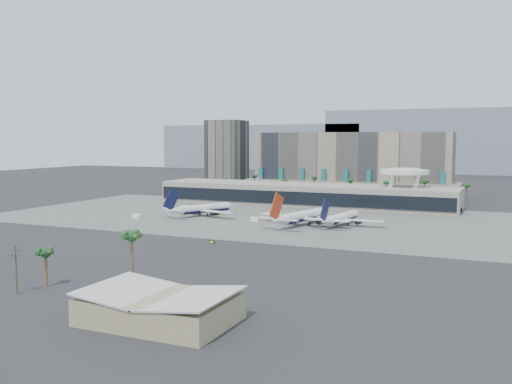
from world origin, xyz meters
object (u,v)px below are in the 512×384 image
at_px(airliner_left, 202,208).
at_px(service_vehicle_b, 255,219).
at_px(airliner_right, 341,218).
at_px(taxiway_sign, 212,242).
at_px(utility_pole, 16,265).
at_px(service_vehicle_a, 137,216).
at_px(airliner_centre, 302,216).

distance_m(airliner_left, service_vehicle_b, 32.17).
height_order(airliner_right, taxiway_sign, airliner_right).
bearing_deg(taxiway_sign, utility_pole, -87.00).
bearing_deg(service_vehicle_a, airliner_centre, 20.78).
relative_size(airliner_right, service_vehicle_a, 7.96).
xyz_separation_m(airliner_left, service_vehicle_b, (31.34, -6.74, -2.67)).
height_order(utility_pole, airliner_centre, airliner_centre).
relative_size(airliner_centre, service_vehicle_a, 9.35).
xyz_separation_m(airliner_right, taxiway_sign, (-31.04, -60.97, -2.87)).
bearing_deg(utility_pole, airliner_centre, 78.71).
bearing_deg(taxiway_sign, airliner_right, 74.21).
bearing_deg(airliner_centre, taxiway_sign, -93.28).
xyz_separation_m(airliner_centre, service_vehicle_a, (-77.83, -12.68, -2.84)).
bearing_deg(airliner_right, utility_pole, -98.18).
relative_size(airliner_centre, taxiway_sign, 18.83).
distance_m(airliner_centre, airliner_right, 17.28).
relative_size(airliner_left, service_vehicle_a, 8.03).
xyz_separation_m(service_vehicle_b, taxiway_sign, (8.11, -56.24, -0.47)).
relative_size(service_vehicle_a, service_vehicle_b, 1.24).
xyz_separation_m(airliner_left, service_vehicle_a, (-23.18, -21.55, -2.49)).
bearing_deg(airliner_centre, utility_pole, -88.89).
xyz_separation_m(utility_pole, airliner_left, (-28.13, 141.70, -3.45)).
bearing_deg(service_vehicle_a, airliner_right, 23.31).
distance_m(utility_pole, service_vehicle_a, 130.78).
height_order(utility_pole, airliner_right, airliner_right).
bearing_deg(service_vehicle_a, taxiway_sign, -21.95).
bearing_deg(airliner_centre, service_vehicle_b, -172.83).
height_order(service_vehicle_a, taxiway_sign, service_vehicle_a).
relative_size(service_vehicle_a, taxiway_sign, 2.01).
height_order(airliner_centre, taxiway_sign, airliner_centre).
height_order(airliner_left, airliner_right, airliner_left).
bearing_deg(taxiway_sign, airliner_left, 133.26).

